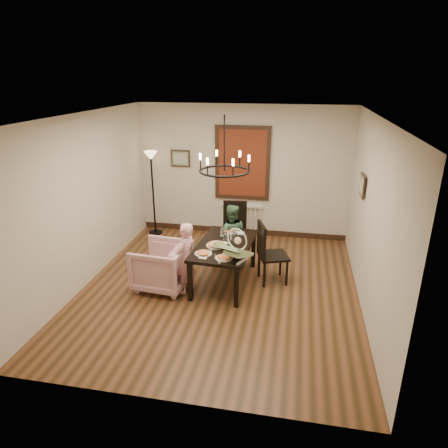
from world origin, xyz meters
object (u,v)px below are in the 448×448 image
(baby_bouncer, at_px, (236,249))
(drinking_glass, at_px, (225,237))
(chair_far, at_px, (234,229))
(floor_lamp, at_px, (153,195))
(chair_right, at_px, (273,252))
(seated_man, at_px, (231,240))
(armchair, at_px, (162,266))
(dining_table, at_px, (224,249))
(elderly_woman, at_px, (186,264))

(baby_bouncer, relative_size, drinking_glass, 3.91)
(chair_far, relative_size, floor_lamp, 0.58)
(chair_right, xyz_separation_m, drinking_glass, (-0.82, -0.04, 0.24))
(seated_man, xyz_separation_m, baby_bouncer, (0.30, -1.23, 0.40))
(armchair, relative_size, baby_bouncer, 1.68)
(seated_man, height_order, floor_lamp, floor_lamp)
(baby_bouncer, height_order, drinking_glass, baby_bouncer)
(armchair, height_order, floor_lamp, floor_lamp)
(chair_right, height_order, baby_bouncer, chair_right)
(dining_table, height_order, baby_bouncer, baby_bouncer)
(dining_table, distance_m, elderly_woman, 0.70)
(armchair, relative_size, floor_lamp, 0.47)
(baby_bouncer, bearing_deg, chair_far, 124.55)
(chair_far, bearing_deg, floor_lamp, 152.00)
(chair_far, height_order, elderly_woman, chair_far)
(chair_far, distance_m, floor_lamp, 2.10)
(dining_table, height_order, drinking_glass, drinking_glass)
(dining_table, height_order, seated_man, seated_man)
(chair_far, relative_size, chair_right, 0.98)
(floor_lamp, bearing_deg, dining_table, -44.72)
(dining_table, bearing_deg, chair_right, 18.07)
(chair_right, relative_size, seated_man, 1.10)
(dining_table, bearing_deg, baby_bouncer, -57.62)
(elderly_woman, height_order, floor_lamp, floor_lamp)
(dining_table, distance_m, floor_lamp, 2.74)
(armchair, distance_m, floor_lamp, 2.50)
(chair_far, bearing_deg, chair_right, -55.08)
(chair_right, height_order, drinking_glass, chair_right)
(chair_right, distance_m, seated_man, 0.96)
(dining_table, bearing_deg, seated_man, 94.57)
(drinking_glass, bearing_deg, dining_table, -85.46)
(armchair, distance_m, drinking_glass, 1.17)
(floor_lamp, bearing_deg, armchair, -67.30)
(elderly_woman, xyz_separation_m, baby_bouncer, (0.85, -0.12, 0.39))
(elderly_woman, xyz_separation_m, seated_man, (0.55, 1.10, -0.01))
(armchair, xyz_separation_m, elderly_woman, (0.43, -0.06, 0.11))
(seated_man, distance_m, drinking_glass, 0.62)
(chair_right, bearing_deg, elderly_woman, 94.78)
(baby_bouncer, distance_m, floor_lamp, 3.31)
(seated_man, bearing_deg, floor_lamp, -41.41)
(elderly_woman, height_order, baby_bouncer, baby_bouncer)
(chair_right, xyz_separation_m, baby_bouncer, (-0.52, -0.73, 0.35))
(seated_man, xyz_separation_m, drinking_glass, (-0.00, -0.54, 0.29))
(armchair, height_order, drinking_glass, drinking_glass)
(chair_far, xyz_separation_m, baby_bouncer, (0.31, -1.68, 0.36))
(elderly_woman, bearing_deg, chair_right, 128.82)
(dining_table, bearing_deg, elderly_woman, -140.66)
(chair_far, height_order, chair_right, chair_right)
(chair_right, distance_m, elderly_woman, 1.50)
(floor_lamp, bearing_deg, chair_far, -21.78)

